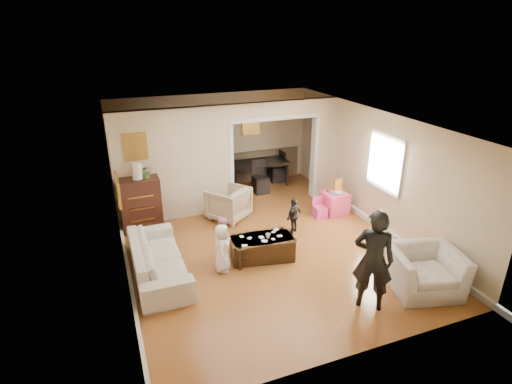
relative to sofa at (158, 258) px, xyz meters
name	(u,v)px	position (x,y,z in m)	size (l,w,h in m)	color
floor	(259,241)	(2.18, 0.50, -0.33)	(7.00, 7.00, 0.00)	#AB662C
partition_left	(175,165)	(0.81, 2.30, 0.97)	(2.75, 0.18, 2.60)	beige
partition_right	(323,148)	(4.66, 2.30, 0.97)	(0.55, 0.18, 2.60)	beige
partition_header	(275,108)	(3.28, 2.30, 2.09)	(2.22, 0.18, 0.35)	beige
window_pane	(386,163)	(4.91, 0.10, 1.22)	(0.03, 0.95, 1.10)	white
framed_art_partition	(135,147)	(-0.02, 2.20, 1.52)	(0.45, 0.03, 0.55)	brown
framed_art_sofa_wall	(118,190)	(-0.53, -0.10, 1.47)	(0.03, 0.55, 0.40)	brown
framed_art_alcove	(251,124)	(3.28, 3.94, 1.37)	(0.45, 0.03, 0.55)	brown
sofa	(158,258)	(0.00, 0.00, 0.00)	(2.27, 0.89, 0.66)	beige
armchair_back	(228,203)	(1.91, 1.79, 0.05)	(0.82, 0.85, 0.77)	#C9B08C
armchair_front	(424,271)	(4.19, -2.12, 0.04)	(1.15, 1.00, 0.75)	beige
dresser	(141,204)	(-0.05, 1.99, 0.27)	(0.87, 0.49, 1.20)	#361510
table_lamp	(137,171)	(-0.05, 1.99, 1.04)	(0.22, 0.22, 0.36)	beige
potted_plant	(147,171)	(0.15, 1.99, 1.01)	(0.26, 0.22, 0.28)	#456D30
coffee_table	(262,248)	(1.98, -0.16, -0.11)	(1.20, 0.60, 0.45)	#382311
coffee_cup	(268,236)	(2.08, -0.21, 0.16)	(0.09, 0.09, 0.09)	silver
play_table	(334,203)	(4.40, 1.14, -0.07)	(0.55, 0.55, 0.53)	#EC3E72
cereal_box	(338,185)	(4.52, 1.24, 0.35)	(0.20, 0.07, 0.30)	yellow
cyan_cup	(333,193)	(4.30, 1.09, 0.24)	(0.08, 0.08, 0.08)	#29B0D1
toy_block	(328,191)	(4.28, 1.26, 0.22)	(0.08, 0.06, 0.05)	red
play_bowl	(340,193)	(4.45, 1.02, 0.22)	(0.21, 0.21, 0.05)	silver
dining_table	(252,173)	(3.22, 3.67, 0.02)	(1.99, 1.11, 0.70)	black
adult_person	(373,260)	(3.05, -2.16, 0.53)	(0.63, 0.41, 1.73)	black
child_kneel_a	(222,248)	(1.13, -0.31, 0.14)	(0.46, 0.30, 0.95)	white
child_kneel_b	(223,238)	(1.28, 0.14, 0.10)	(0.42, 0.33, 0.87)	pink
child_toddler	(294,216)	(3.03, 0.59, 0.07)	(0.47, 0.20, 0.81)	black
craft_papers	(263,237)	(1.99, -0.15, 0.12)	(0.93, 0.49, 0.00)	white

